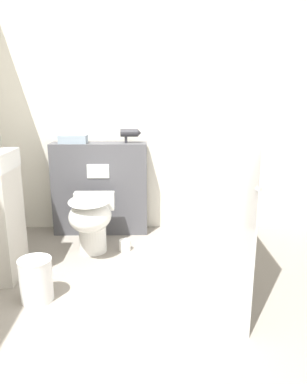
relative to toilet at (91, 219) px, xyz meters
name	(u,v)px	position (x,y,z in m)	size (l,w,h in m)	color
ground_plane	(131,348)	(0.42, -1.34, -0.34)	(12.00, 12.00, 0.00)	gray
wall_back	(139,112)	(0.42, 0.73, 0.91)	(8.00, 0.06, 2.50)	silver
partition_panel	(100,189)	(0.02, 0.55, 0.14)	(0.97, 0.24, 0.95)	#4C4C51
shower_glass	(225,154)	(1.13, -0.28, 0.63)	(0.04, 1.96, 1.94)	silver
toilet	(91,219)	(0.00, 0.00, 0.00)	(0.38, 0.59, 0.53)	white
hair_drier	(130,133)	(0.34, 0.55, 0.71)	(0.21, 0.08, 0.14)	#2D2D33
folded_towel	(73,139)	(-0.23, 0.54, 0.65)	(0.28, 0.15, 0.08)	#8C9EAD
spare_toilet_roll	(125,245)	(0.30, 0.06, -0.29)	(0.11, 0.11, 0.10)	white
waste_bin	(36,280)	(-0.28, -0.80, -0.18)	(0.24, 0.24, 0.32)	silver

